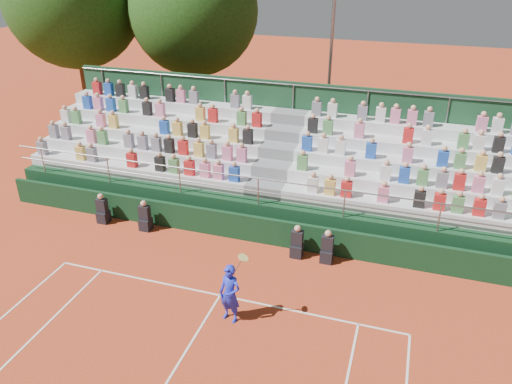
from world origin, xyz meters
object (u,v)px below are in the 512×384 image
(tennis_player, at_px, (230,294))
(floodlight_mast, at_px, (330,60))
(tree_west, at_px, (73,0))
(tree_east, at_px, (194,11))

(tennis_player, height_order, floodlight_mast, floodlight_mast)
(tree_west, bearing_deg, tree_east, 9.43)
(tree_west, xyz_separation_m, floodlight_mast, (13.83, -0.11, -2.23))
(floodlight_mast, bearing_deg, tree_east, 170.98)
(tennis_player, bearing_deg, tree_east, 116.71)
(tree_east, distance_m, floodlight_mast, 7.73)
(tree_west, distance_m, floodlight_mast, 14.01)
(tennis_player, distance_m, floodlight_mast, 13.88)
(tree_west, bearing_deg, tennis_player, -44.50)
(tennis_player, bearing_deg, tree_west, 135.50)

